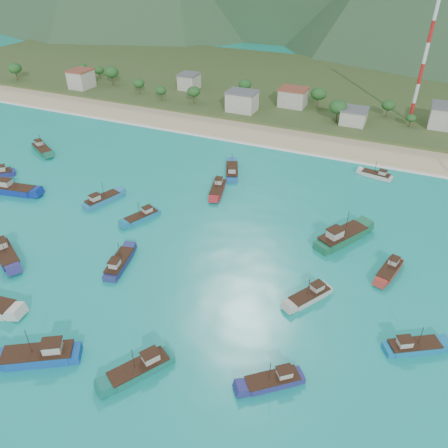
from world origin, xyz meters
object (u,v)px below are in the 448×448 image
at_px(boat_2, 232,172).
at_px(boat_21, 140,369).
at_px(boat_4, 341,237).
at_px(boat_3, 389,270).
at_px(boat_12, 273,381).
at_px(boat_5, 413,347).
at_px(boat_9, 14,190).
at_px(boat_20, 42,149).
at_px(boat_1, 40,356).
at_px(boat_19, 102,200).
at_px(boat_24, 119,264).
at_px(radio_tower, 423,64).
at_px(boat_13, 6,255).
at_px(boat_23, 376,175).
at_px(boat_16, 142,217).
at_px(boat_0, 310,296).
at_px(boat_22, 218,189).

xyz_separation_m(boat_2, boat_21, (13.19, -68.52, -0.03)).
height_order(boat_4, boat_21, boat_4).
distance_m(boat_3, boat_12, 36.96).
height_order(boat_5, boat_9, boat_9).
height_order(boat_9, boat_20, boat_9).
relative_size(boat_1, boat_19, 1.20).
height_order(boat_2, boat_24, boat_2).
xyz_separation_m(radio_tower, boat_1, (-46.26, -134.05, -20.56)).
distance_m(boat_13, boat_21, 44.08).
xyz_separation_m(boat_12, boat_21, (-19.68, -6.34, 0.14)).
relative_size(boat_5, boat_23, 1.08).
height_order(boat_1, boat_2, boat_1).
height_order(boat_5, boat_16, boat_5).
xyz_separation_m(boat_0, boat_4, (1.76, 20.98, 0.46)).
bearing_deg(boat_22, boat_13, 42.19).
distance_m(boat_2, boat_19, 37.07).
distance_m(boat_21, boat_24, 27.58).
bearing_deg(boat_12, boat_5, -89.93).
bearing_deg(boat_4, boat_13, -121.27).
relative_size(boat_5, boat_21, 0.90).
height_order(boat_1, boat_13, boat_1).
distance_m(boat_19, boat_21, 55.28).
bearing_deg(boat_4, boat_12, -62.63).
bearing_deg(boat_12, boat_22, -6.72).
xyz_separation_m(boat_1, boat_2, (2.81, 72.87, -0.16)).
distance_m(boat_5, boat_19, 78.48).
xyz_separation_m(boat_1, boat_9, (-45.83, 39.65, -0.01)).
bearing_deg(boat_0, boat_16, 17.54).
bearing_deg(radio_tower, boat_5, -85.56).
xyz_separation_m(boat_0, boat_20, (-94.36, 31.99, 0.14)).
height_order(boat_12, boat_22, boat_22).
distance_m(boat_21, boat_22, 59.03).
relative_size(boat_21, boat_22, 1.02).
bearing_deg(boat_3, boat_4, -17.92).
xyz_separation_m(radio_tower, boat_12, (-10.57, -123.36, -20.89)).
xyz_separation_m(boat_16, boat_23, (48.77, 45.34, -0.06)).
relative_size(boat_20, boat_24, 1.05).
bearing_deg(boat_20, boat_22, 117.50).
relative_size(boat_23, boat_24, 0.85).
distance_m(boat_16, boat_21, 44.79).
distance_m(boat_19, boat_24, 27.71).
bearing_deg(boat_21, boat_5, -118.69).
xyz_separation_m(boat_0, boat_9, (-81.93, 8.37, 0.30)).
bearing_deg(boat_20, radio_tower, 152.81).
bearing_deg(boat_1, boat_19, -5.16).
distance_m(boat_3, boat_9, 94.95).
height_order(boat_3, boat_20, boat_20).
relative_size(boat_3, boat_20, 0.86).
bearing_deg(boat_21, boat_22, -45.56).
bearing_deg(boat_12, boat_24, 30.34).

